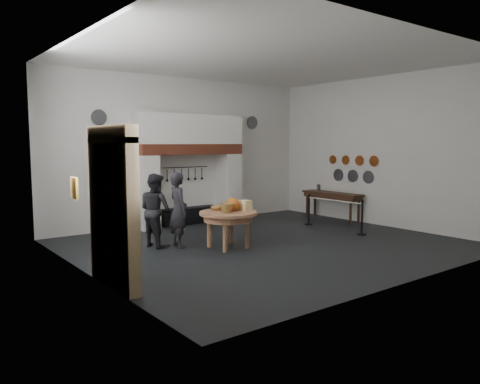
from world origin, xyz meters
TOP-DOWN VIEW (x-y plane):
  - floor at (0.00, 0.00)m, footprint 9.00×8.00m
  - ceiling at (0.00, 0.00)m, footprint 9.00×8.00m
  - wall_back at (0.00, 4.00)m, footprint 9.00×0.02m
  - wall_front at (0.00, -4.00)m, footprint 9.00×0.02m
  - wall_left at (-4.50, 0.00)m, footprint 0.02×8.00m
  - wall_right at (4.50, 0.00)m, footprint 0.02×8.00m
  - chimney_pier_left at (-1.48, 3.65)m, footprint 0.55×0.70m
  - chimney_pier_right at (1.48, 3.65)m, footprint 0.55×0.70m
  - hearth_brick_band at (0.00, 3.65)m, footprint 3.50×0.72m
  - chimney_hood at (0.00, 3.65)m, footprint 3.50×0.70m
  - iron_range at (0.00, 3.72)m, footprint 1.90×0.45m
  - utensil_rail at (0.00, 3.92)m, footprint 1.60×0.02m
  - door_recess at (-4.47, -1.00)m, footprint 0.04×1.10m
  - door_jamb_near at (-4.38, -1.70)m, footprint 0.22×0.30m
  - door_jamb_far at (-4.38, -0.30)m, footprint 0.22×0.30m
  - door_lintel at (-4.38, -1.00)m, footprint 0.22×1.70m
  - wall_plaque at (-4.45, 0.80)m, footprint 0.05×0.34m
  - work_table at (-1.03, 0.23)m, footprint 1.42×1.42m
  - pumpkin at (-0.83, 0.33)m, footprint 0.36×0.36m
  - cheese_block_big at (-0.53, 0.18)m, footprint 0.22×0.22m
  - cheese_block_small at (-0.55, 0.48)m, footprint 0.18×0.18m
  - wicker_basket at (-1.18, 0.08)m, footprint 0.33×0.33m
  - bread_loaf at (-1.13, 0.58)m, footprint 0.31×0.18m
  - visitor_near at (-1.94, 1.02)m, footprint 0.51×0.71m
  - visitor_far at (-2.34, 1.42)m, footprint 0.83×0.98m
  - side_table at (4.10, 1.53)m, footprint 0.55×2.20m
  - pewter_jug at (4.10, 2.13)m, footprint 0.12×0.12m
  - copper_pan_a at (4.46, 0.20)m, footprint 0.03×0.34m
  - copper_pan_b at (4.46, 0.75)m, footprint 0.03×0.32m
  - copper_pan_c at (4.46, 1.30)m, footprint 0.03×0.30m
  - copper_pan_d at (4.46, 1.85)m, footprint 0.03×0.28m
  - pewter_plate_left at (4.46, 0.40)m, footprint 0.03×0.40m
  - pewter_plate_mid at (4.46, 1.00)m, footprint 0.03×0.40m
  - pewter_plate_right at (4.46, 1.60)m, footprint 0.03×0.40m
  - pewter_plate_back_left at (-2.70, 3.96)m, footprint 0.44×0.03m
  - pewter_plate_back_right at (2.70, 3.96)m, footprint 0.44×0.03m
  - barrier_post_near at (2.80, -0.70)m, footprint 0.05×0.05m
  - barrier_post_far at (2.80, 1.30)m, footprint 0.05×0.05m
  - barrier_rope at (2.80, 0.30)m, footprint 0.04×2.00m

SIDE VIEW (x-z plane):
  - floor at x=0.00m, z-range -0.01..0.01m
  - iron_range at x=0.00m, z-range 0.00..0.50m
  - barrier_post_near at x=2.80m, z-range 0.00..0.90m
  - barrier_post_far at x=2.80m, z-range 0.00..0.90m
  - work_table at x=-1.03m, z-range 0.80..0.88m
  - barrier_rope at x=2.80m, z-range 0.83..0.87m
  - side_table at x=4.10m, z-range 0.84..0.90m
  - visitor_far at x=-2.34m, z-range 0.00..1.78m
  - visitor_near at x=-1.94m, z-range 0.00..1.81m
  - bread_loaf at x=-1.13m, z-range 0.87..1.01m
  - cheese_block_small at x=-0.55m, z-range 0.88..1.07m
  - wicker_basket at x=-1.18m, z-range 0.88..1.09m
  - cheese_block_big at x=-0.53m, z-range 0.88..1.11m
  - pewter_jug at x=4.10m, z-range 0.90..1.12m
  - pumpkin at x=-0.83m, z-range 0.88..1.18m
  - chimney_pier_left at x=-1.48m, z-range 0.00..2.15m
  - chimney_pier_right at x=1.48m, z-range 0.00..2.15m
  - door_recess at x=-4.47m, z-range 0.00..2.50m
  - door_jamb_near at x=-4.38m, z-range 0.00..2.60m
  - door_jamb_far at x=-4.38m, z-range 0.00..2.60m
  - pewter_plate_left at x=4.46m, z-range 1.25..1.65m
  - pewter_plate_mid at x=4.46m, z-range 1.25..1.65m
  - pewter_plate_right at x=4.46m, z-range 1.25..1.65m
  - wall_plaque at x=-4.45m, z-range 1.38..1.82m
  - utensil_rail at x=0.00m, z-range 1.74..1.76m
  - copper_pan_b at x=4.46m, z-range 1.79..2.11m
  - copper_pan_d at x=4.46m, z-range 1.81..2.09m
  - copper_pan_a at x=4.46m, z-range 1.78..2.12m
  - copper_pan_c at x=4.46m, z-range 1.80..2.10m
  - wall_back at x=0.00m, z-range 0.00..4.50m
  - wall_front at x=0.00m, z-range 0.00..4.50m
  - wall_left at x=-4.50m, z-range 0.00..4.50m
  - wall_right at x=4.50m, z-range 0.00..4.50m
  - hearth_brick_band at x=0.00m, z-range 2.15..2.47m
  - door_lintel at x=-4.38m, z-range 2.50..2.80m
  - chimney_hood at x=0.00m, z-range 2.47..3.37m
  - pewter_plate_back_left at x=-2.70m, z-range 2.98..3.42m
  - pewter_plate_back_right at x=2.70m, z-range 2.98..3.42m
  - ceiling at x=0.00m, z-range 4.49..4.51m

